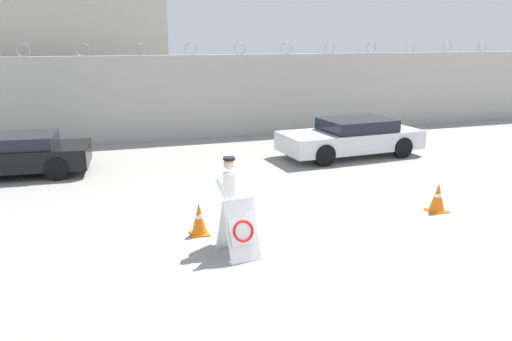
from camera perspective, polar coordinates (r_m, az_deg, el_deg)
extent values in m
plane|color=gray|center=(9.82, 5.82, -8.48)|extent=(90.00, 90.00, 0.00)
cube|color=#ADA8A0|center=(19.84, -7.29, 8.30)|extent=(36.00, 0.30, 3.24)
torus|color=gray|center=(19.47, -25.09, 12.35)|extent=(0.47, 0.03, 0.47)
torus|color=gray|center=(19.36, -19.21, 12.91)|extent=(0.47, 0.03, 0.47)
torus|color=gray|center=(19.44, -13.30, 13.33)|extent=(0.47, 0.03, 0.47)
torus|color=gray|center=(19.71, -7.47, 13.61)|extent=(0.47, 0.03, 0.47)
torus|color=gray|center=(20.17, -1.85, 13.76)|extent=(0.47, 0.03, 0.47)
torus|color=gray|center=(20.81, 3.47, 13.78)|extent=(0.47, 0.03, 0.47)
torus|color=gray|center=(21.60, 8.44, 13.69)|extent=(0.47, 0.03, 0.47)
torus|color=gray|center=(22.54, 13.03, 13.53)|extent=(0.47, 0.03, 0.47)
torus|color=gray|center=(23.60, 17.22, 13.30)|extent=(0.47, 0.03, 0.47)
torus|color=gray|center=(24.77, 21.02, 13.04)|extent=(0.47, 0.03, 0.47)
torus|color=gray|center=(26.04, 24.46, 12.75)|extent=(0.47, 0.03, 0.47)
cube|color=#B2ADA3|center=(24.96, -21.61, 12.05)|extent=(8.89, 7.44, 6.10)
cube|color=white|center=(9.04, -1.59, -6.94)|extent=(0.64, 0.49, 1.06)
cube|color=white|center=(9.37, -2.54, -6.13)|extent=(0.64, 0.49, 1.06)
cube|color=white|center=(9.02, -2.11, -3.31)|extent=(0.63, 0.13, 0.05)
cube|color=white|center=(8.99, -1.49, -6.90)|extent=(0.52, 0.25, 0.48)
torus|color=red|center=(8.98, -1.46, -6.92)|extent=(0.42, 0.23, 0.39)
cylinder|color=black|center=(9.85, -2.97, -5.79)|extent=(0.15, 0.15, 0.81)
cylinder|color=black|center=(9.69, -3.00, -6.17)|extent=(0.15, 0.15, 0.81)
cube|color=silver|center=(9.54, -3.05, -1.96)|extent=(0.33, 0.47, 0.62)
sphere|color=#DBB293|center=(9.41, -3.09, 0.73)|extent=(0.22, 0.22, 0.22)
cylinder|color=silver|center=(9.78, -3.00, -1.44)|extent=(0.09, 0.09, 0.59)
cylinder|color=silver|center=(9.30, -3.71, -2.50)|extent=(0.34, 0.18, 0.57)
cylinder|color=black|center=(9.39, -3.09, 1.38)|extent=(0.23, 0.23, 0.05)
cube|color=orange|center=(10.35, -6.46, -7.14)|extent=(0.37, 0.37, 0.03)
cone|color=orange|center=(10.23, -6.52, -5.41)|extent=(0.32, 0.32, 0.64)
cylinder|color=white|center=(10.22, -6.52, -5.24)|extent=(0.16, 0.16, 0.09)
cube|color=orange|center=(12.32, 19.93, -4.30)|extent=(0.41, 0.41, 0.03)
cone|color=orange|center=(12.22, 20.07, -2.81)|extent=(0.35, 0.35, 0.64)
cylinder|color=white|center=(12.21, 20.09, -2.67)|extent=(0.17, 0.17, 0.09)
cylinder|color=black|center=(15.03, -21.84, 0.18)|extent=(0.68, 0.26, 0.66)
cylinder|color=black|center=(16.70, -21.02, 1.67)|extent=(0.68, 0.26, 0.66)
cube|color=black|center=(16.07, -26.17, 1.36)|extent=(4.44, 2.21, 0.60)
cube|color=black|center=(15.93, -25.62, 3.08)|extent=(2.20, 1.83, 0.36)
cylinder|color=black|center=(15.63, 7.85, 1.74)|extent=(0.71, 0.25, 0.69)
cylinder|color=black|center=(17.16, 4.91, 3.01)|extent=(0.71, 0.25, 0.69)
cylinder|color=black|center=(17.27, 16.39, 2.53)|extent=(0.71, 0.25, 0.69)
cylinder|color=black|center=(18.66, 13.04, 3.65)|extent=(0.71, 0.25, 0.69)
cube|color=silver|center=(17.09, 10.70, 3.45)|extent=(4.88, 2.21, 0.62)
cube|color=black|center=(17.12, 11.46, 5.16)|extent=(2.39, 1.85, 0.39)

